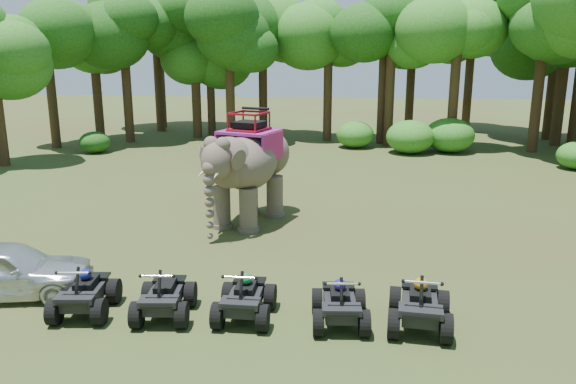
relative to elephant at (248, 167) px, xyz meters
name	(u,v)px	position (x,y,z in m)	size (l,w,h in m)	color
ground	(282,277)	(1.69, -4.52, -1.86)	(110.00, 110.00, 0.00)	#47381E
elephant	(248,167)	(0.00, 0.00, 0.00)	(1.94, 4.42, 3.71)	brown
parked_car	(5,270)	(-4.49, -6.38, -1.21)	(1.53, 3.81, 1.30)	silver
atv_0	(84,288)	(-2.29, -6.99, -1.27)	(1.16, 1.59, 1.18)	black
atv_1	(164,291)	(-0.54, -6.93, -1.27)	(1.15, 1.57, 1.17)	black
atv_2	(245,292)	(1.18, -6.81, -1.27)	(1.16, 1.58, 1.17)	black
atv_3	(340,298)	(3.18, -6.84, -1.28)	(1.13, 1.55, 1.15)	black
atv_4	(420,299)	(4.80, -6.80, -1.23)	(1.24, 1.70, 1.26)	black
tree_0	(328,78)	(1.69, 17.67, 2.01)	(5.42, 5.42, 7.74)	#195114
tree_1	(390,79)	(5.37, 16.03, 2.07)	(5.50, 5.50, 7.85)	#195114
tree_2	(455,79)	(8.78, 14.62, 2.13)	(5.58, 5.58, 7.98)	#195114
tree_3	(540,71)	(13.28, 14.84, 2.57)	(6.20, 6.20, 8.85)	#195114
tree_28	(50,83)	(-13.84, 13.01, 1.85)	(5.19, 5.19, 7.42)	#195114
tree_29	(126,72)	(-10.40, 15.57, 2.40)	(5.95, 5.95, 8.50)	#195114
tree_30	(195,64)	(-6.74, 17.83, 2.80)	(6.52, 6.52, 9.31)	#195114
tree_31	(263,72)	(-2.59, 18.97, 2.32)	(5.85, 5.85, 8.36)	#195114
tree_33	(230,76)	(-4.07, 15.84, 2.20)	(5.68, 5.68, 8.11)	#195114
tree_34	(470,65)	(11.19, 23.28, 2.70)	(6.37, 6.37, 9.11)	#195114
tree_35	(157,51)	(-10.11, 20.47, 3.62)	(7.67, 7.67, 10.95)	#195114
tree_36	(383,77)	(4.99, 16.89, 2.12)	(5.56, 5.56, 7.95)	#195114
tree_37	(565,52)	(15.34, 17.39, 3.59)	(7.62, 7.62, 10.89)	#195114
tree_38	(411,67)	(7.07, 21.65, 2.56)	(6.18, 6.18, 8.82)	#195114
tree_41	(210,81)	(-6.03, 18.83, 1.73)	(5.01, 5.01, 7.16)	#195114
tree_42	(553,76)	(15.56, 19.72, 2.08)	(5.51, 5.51, 7.88)	#195114
tree_44	(96,73)	(-12.29, 15.50, 2.30)	(5.82, 5.82, 8.32)	#195114
tree_45	(159,52)	(-10.64, 22.32, 3.53)	(7.55, 7.55, 10.78)	#195114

